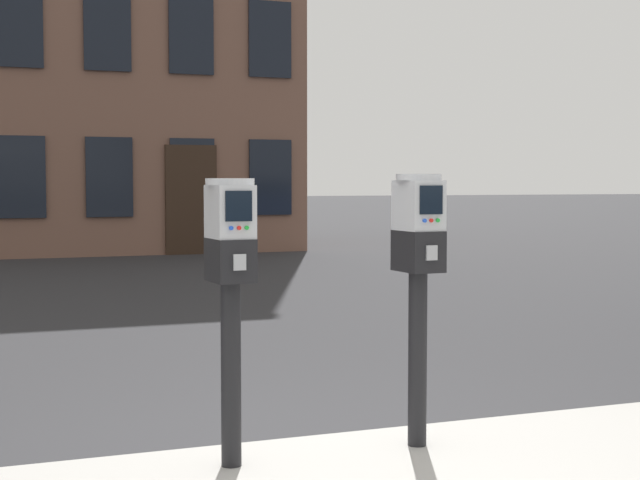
% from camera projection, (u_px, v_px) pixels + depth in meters
% --- Properties ---
extents(ground_plane, '(160.00, 160.00, 0.00)m').
position_uv_depth(ground_plane, '(318.00, 475.00, 4.58)').
color(ground_plane, '#28282B').
extents(parking_meter_near_kerb, '(0.23, 0.26, 1.28)m').
position_uv_depth(parking_meter_near_kerb, '(230.00, 269.00, 4.21)').
color(parking_meter_near_kerb, black).
rests_on(parking_meter_near_kerb, sidewalk_slab).
extents(parking_meter_twin_adjacent, '(0.23, 0.26, 1.30)m').
position_uv_depth(parking_meter_twin_adjacent, '(418.00, 259.00, 4.54)').
color(parking_meter_twin_adjacent, black).
rests_on(parking_meter_twin_adjacent, sidewalk_slab).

